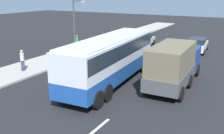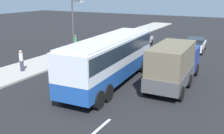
{
  "view_description": "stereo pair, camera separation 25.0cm",
  "coord_description": "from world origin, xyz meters",
  "px_view_note": "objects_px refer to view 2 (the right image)",
  "views": [
    {
      "loc": [
        -14.2,
        -8.78,
        6.48
      ],
      "look_at": [
        1.0,
        -0.34,
        1.43
      ],
      "focal_mm": 41.45,
      "sensor_mm": 36.0,
      "label": 1
    },
    {
      "loc": [
        -14.31,
        -8.56,
        6.48
      ],
      "look_at": [
        1.0,
        -0.34,
        1.43
      ],
      "focal_mm": 41.45,
      "sensor_mm": 36.0,
      "label": 2
    }
  ],
  "objects_px": {
    "cargo_truck": "(174,63)",
    "street_lamp": "(74,24)",
    "pedestrian_at_crossing": "(75,41)",
    "pedestrian_near_curb": "(21,59)",
    "car_white_minivan": "(195,44)",
    "coach_bus": "(110,56)",
    "car_silver_hatch": "(142,40)"
  },
  "relations": [
    {
      "from": "coach_bus",
      "to": "pedestrian_near_curb",
      "type": "bearing_deg",
      "value": 95.39
    },
    {
      "from": "cargo_truck",
      "to": "pedestrian_near_curb",
      "type": "height_order",
      "value": "cargo_truck"
    },
    {
      "from": "pedestrian_at_crossing",
      "to": "street_lamp",
      "type": "xyz_separation_m",
      "value": [
        -2.75,
        -1.99,
        2.32
      ]
    },
    {
      "from": "coach_bus",
      "to": "cargo_truck",
      "type": "bearing_deg",
      "value": -69.1
    },
    {
      "from": "coach_bus",
      "to": "pedestrian_at_crossing",
      "type": "xyz_separation_m",
      "value": [
        7.44,
        8.52,
        -0.95
      ]
    },
    {
      "from": "pedestrian_at_crossing",
      "to": "street_lamp",
      "type": "distance_m",
      "value": 4.11
    },
    {
      "from": "car_silver_hatch",
      "to": "pedestrian_near_curb",
      "type": "bearing_deg",
      "value": 157.88
    },
    {
      "from": "pedestrian_near_curb",
      "to": "pedestrian_at_crossing",
      "type": "relative_size",
      "value": 1.01
    },
    {
      "from": "street_lamp",
      "to": "pedestrian_near_curb",
      "type": "bearing_deg",
      "value": 168.53
    },
    {
      "from": "car_white_minivan",
      "to": "street_lamp",
      "type": "height_order",
      "value": "street_lamp"
    },
    {
      "from": "pedestrian_near_curb",
      "to": "pedestrian_at_crossing",
      "type": "bearing_deg",
      "value": -53.01
    },
    {
      "from": "car_white_minivan",
      "to": "pedestrian_near_curb",
      "type": "bearing_deg",
      "value": 140.81
    },
    {
      "from": "pedestrian_near_curb",
      "to": "street_lamp",
      "type": "xyz_separation_m",
      "value": [
        5.85,
        -1.19,
        2.3
      ]
    },
    {
      "from": "coach_bus",
      "to": "pedestrian_at_crossing",
      "type": "distance_m",
      "value": 11.35
    },
    {
      "from": "cargo_truck",
      "to": "car_white_minivan",
      "type": "relative_size",
      "value": 1.62
    },
    {
      "from": "cargo_truck",
      "to": "car_silver_hatch",
      "type": "bearing_deg",
      "value": 29.26
    },
    {
      "from": "pedestrian_at_crossing",
      "to": "cargo_truck",
      "type": "bearing_deg",
      "value": 128.84
    },
    {
      "from": "coach_bus",
      "to": "car_silver_hatch",
      "type": "distance_m",
      "value": 14.41
    },
    {
      "from": "car_white_minivan",
      "to": "pedestrian_near_curb",
      "type": "xyz_separation_m",
      "value": [
        -15.21,
        11.03,
        0.38
      ]
    },
    {
      "from": "coach_bus",
      "to": "pedestrian_at_crossing",
      "type": "relative_size",
      "value": 6.15
    },
    {
      "from": "cargo_truck",
      "to": "street_lamp",
      "type": "xyz_separation_m",
      "value": [
        2.86,
        10.66,
        1.85
      ]
    },
    {
      "from": "coach_bus",
      "to": "cargo_truck",
      "type": "height_order",
      "value": "coach_bus"
    },
    {
      "from": "coach_bus",
      "to": "car_white_minivan",
      "type": "relative_size",
      "value": 2.32
    },
    {
      "from": "car_white_minivan",
      "to": "pedestrian_near_curb",
      "type": "height_order",
      "value": "pedestrian_near_curb"
    },
    {
      "from": "pedestrian_near_curb",
      "to": "cargo_truck",
      "type": "bearing_deg",
      "value": -134.12
    },
    {
      "from": "car_white_minivan",
      "to": "car_silver_hatch",
      "type": "xyz_separation_m",
      "value": [
        -0.05,
        6.46,
        -0.02
      ]
    },
    {
      "from": "car_silver_hatch",
      "to": "car_white_minivan",
      "type": "bearing_deg",
      "value": -94.88
    },
    {
      "from": "coach_bus",
      "to": "car_silver_hatch",
      "type": "height_order",
      "value": "coach_bus"
    },
    {
      "from": "pedestrian_near_curb",
      "to": "street_lamp",
      "type": "bearing_deg",
      "value": -69.78
    },
    {
      "from": "car_silver_hatch",
      "to": "pedestrian_at_crossing",
      "type": "relative_size",
      "value": 2.46
    },
    {
      "from": "car_white_minivan",
      "to": "pedestrian_at_crossing",
      "type": "distance_m",
      "value": 13.55
    },
    {
      "from": "cargo_truck",
      "to": "car_silver_hatch",
      "type": "xyz_separation_m",
      "value": [
        12.16,
        7.28,
        -0.85
      ]
    }
  ]
}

